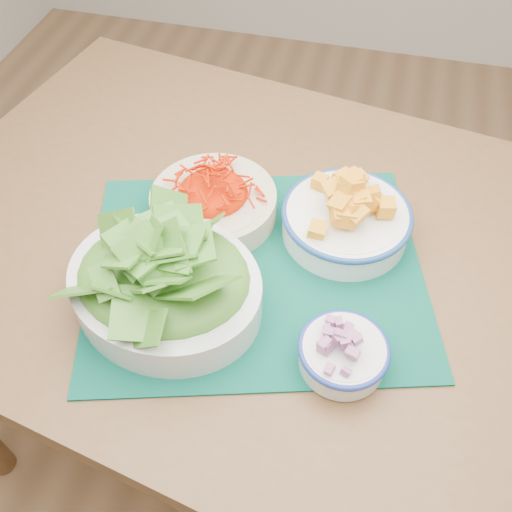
{
  "coord_description": "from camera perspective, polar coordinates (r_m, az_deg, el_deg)",
  "views": [
    {
      "loc": [
        -0.01,
        -0.56,
        1.45
      ],
      "look_at": [
        -0.15,
        -0.02,
        0.78
      ],
      "focal_mm": 40.0,
      "sensor_mm": 36.0,
      "label": 1
    }
  ],
  "objects": [
    {
      "name": "ground",
      "position": [
        1.56,
        5.76,
        -19.42
      ],
      "size": [
        4.0,
        4.0,
        0.0
      ],
      "primitive_type": "plane",
      "color": "#A2764E",
      "rests_on": "ground"
    },
    {
      "name": "lettuce_bowl",
      "position": [
        0.82,
        -9.2,
        -2.13
      ],
      "size": [
        0.34,
        0.31,
        0.13
      ],
      "rotation": [
        0.0,
        0.0,
        -0.26
      ],
      "color": "silver",
      "rests_on": "placemat"
    },
    {
      "name": "placemat",
      "position": [
        0.9,
        -0.0,
        -1.31
      ],
      "size": [
        0.62,
        0.56,
        0.0
      ],
      "primitive_type": "cube",
      "rotation": [
        0.0,
        0.0,
        0.29
      ],
      "color": "#013227",
      "rests_on": "table"
    },
    {
      "name": "table",
      "position": [
        1.01,
        1.99,
        -2.04
      ],
      "size": [
        1.41,
        1.06,
        0.75
      ],
      "rotation": [
        0.0,
        0.0,
        -0.18
      ],
      "color": "brown",
      "rests_on": "ground"
    },
    {
      "name": "squash_bowl",
      "position": [
        0.92,
        9.11,
        4.3
      ],
      "size": [
        0.24,
        0.24,
        0.1
      ],
      "rotation": [
        0.0,
        0.0,
        0.17
      ],
      "color": "white",
      "rests_on": "placemat"
    },
    {
      "name": "onion_bowl",
      "position": [
        0.78,
        8.75,
        -9.36
      ],
      "size": [
        0.13,
        0.13,
        0.06
      ],
      "rotation": [
        0.0,
        0.0,
        -0.1
      ],
      "color": "silver",
      "rests_on": "placemat"
    },
    {
      "name": "carrot_bowl",
      "position": [
        0.95,
        -4.3,
        5.85
      ],
      "size": [
        0.27,
        0.27,
        0.08
      ],
      "rotation": [
        0.0,
        0.0,
        0.34
      ],
      "color": "beige",
      "rests_on": "placemat"
    }
  ]
}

